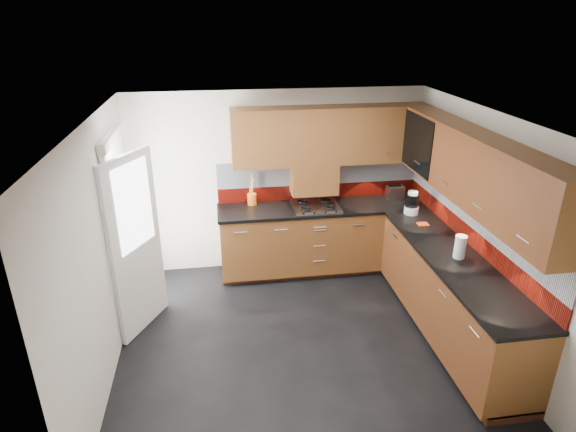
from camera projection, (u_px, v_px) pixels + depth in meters
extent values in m
cube|color=black|center=(301.00, 341.00, 5.20)|extent=(4.00, 3.80, 0.02)
cube|color=white|center=(304.00, 113.00, 4.23)|extent=(4.00, 3.80, 0.10)
cube|color=beige|center=(278.00, 181.00, 6.40)|extent=(4.00, 0.08, 2.64)
cube|color=beige|center=(354.00, 367.00, 3.05)|extent=(4.00, 0.08, 2.64)
cube|color=beige|center=(96.00, 255.00, 4.46)|extent=(0.08, 3.80, 2.64)
cube|color=beige|center=(486.00, 228.00, 4.99)|extent=(0.08, 3.80, 2.64)
cube|color=brown|center=(322.00, 238.00, 6.45)|extent=(2.70, 0.60, 0.95)
cube|color=#5A2C15|center=(450.00, 296.00, 5.14)|extent=(0.60, 2.60, 0.95)
cube|color=#401E11|center=(321.00, 265.00, 6.64)|extent=(2.70, 0.54, 0.10)
cube|color=#401E11|center=(448.00, 328.00, 5.31)|extent=(0.54, 2.60, 0.10)
cube|color=black|center=(322.00, 208.00, 6.26)|extent=(2.72, 0.62, 0.04)
cube|color=black|center=(456.00, 260.00, 4.95)|extent=(0.62, 2.60, 0.04)
cube|color=maroon|center=(319.00, 191.00, 6.49)|extent=(2.70, 0.02, 0.20)
cube|color=silver|center=(319.00, 172.00, 6.38)|extent=(2.70, 0.02, 0.34)
cube|color=maroon|center=(469.00, 234.00, 5.23)|extent=(0.02, 3.20, 0.20)
cube|color=silver|center=(473.00, 212.00, 5.13)|extent=(0.02, 3.20, 0.34)
cube|color=brown|center=(330.00, 135.00, 6.05)|extent=(2.50, 0.33, 0.72)
cube|color=#5A2C15|center=(475.00, 169.00, 4.75)|extent=(0.33, 2.87, 0.72)
cube|color=silver|center=(321.00, 156.00, 5.95)|extent=(1.80, 0.01, 0.16)
cube|color=silver|center=(457.00, 191.00, 4.77)|extent=(0.01, 2.00, 0.16)
cube|color=brown|center=(314.00, 178.00, 6.24)|extent=(0.60, 0.33, 0.40)
cube|color=black|center=(417.00, 144.00, 5.66)|extent=(0.01, 0.80, 0.66)
cube|color=#FFD18C|center=(442.00, 143.00, 5.71)|extent=(0.01, 0.76, 0.64)
cube|color=black|center=(431.00, 141.00, 5.68)|extent=(0.29, 0.76, 0.01)
cylinder|color=black|center=(441.00, 138.00, 5.41)|extent=(0.07, 0.07, 0.16)
cylinder|color=black|center=(436.00, 135.00, 5.55)|extent=(0.07, 0.07, 0.16)
cylinder|color=white|center=(430.00, 132.00, 5.68)|extent=(0.07, 0.07, 0.16)
cylinder|color=black|center=(425.00, 129.00, 5.82)|extent=(0.07, 0.07, 0.16)
cube|color=white|center=(123.00, 231.00, 5.36)|extent=(0.06, 0.95, 2.04)
cube|color=white|center=(136.00, 246.00, 5.07)|extent=(0.42, 0.73, 1.98)
cube|color=white|center=(134.00, 206.00, 4.90)|extent=(0.28, 0.50, 0.90)
cube|color=silver|center=(316.00, 206.00, 6.23)|extent=(0.60, 0.52, 0.02)
torus|color=black|center=(306.00, 209.00, 6.09)|extent=(0.13, 0.13, 0.02)
torus|color=black|center=(330.00, 207.00, 6.13)|extent=(0.13, 0.13, 0.02)
torus|color=black|center=(302.00, 202.00, 6.31)|extent=(0.13, 0.13, 0.02)
torus|color=black|center=(325.00, 200.00, 6.36)|extent=(0.13, 0.13, 0.02)
cube|color=black|center=(320.00, 213.00, 6.00)|extent=(0.46, 0.04, 0.02)
cylinder|color=#D56214|center=(252.00, 199.00, 6.29)|extent=(0.12, 0.12, 0.15)
cylinder|color=#94573B|center=(251.00, 185.00, 6.23)|extent=(0.06, 0.02, 0.29)
cylinder|color=#94573B|center=(252.00, 186.00, 6.24)|extent=(0.05, 0.03, 0.28)
cylinder|color=#94573B|center=(251.00, 185.00, 6.23)|extent=(0.06, 0.03, 0.31)
cylinder|color=#94573B|center=(253.00, 187.00, 6.24)|extent=(0.04, 0.04, 0.26)
cylinder|color=#94573B|center=(250.00, 186.00, 6.23)|extent=(0.04, 0.05, 0.29)
cube|color=silver|center=(395.00, 192.00, 6.51)|extent=(0.24, 0.15, 0.16)
cube|color=black|center=(395.00, 186.00, 6.48)|extent=(0.18, 0.03, 0.01)
cube|color=black|center=(395.00, 185.00, 6.51)|extent=(0.18, 0.03, 0.01)
cylinder|color=white|center=(411.00, 210.00, 6.01)|extent=(0.18, 0.18, 0.10)
cylinder|color=black|center=(412.00, 200.00, 5.96)|extent=(0.17, 0.17, 0.16)
cylinder|color=white|center=(413.00, 193.00, 5.92)|extent=(0.12, 0.12, 0.04)
cylinder|color=white|center=(460.00, 247.00, 4.91)|extent=(0.12, 0.12, 0.24)
cube|color=#D14317|center=(423.00, 224.00, 5.71)|extent=(0.13, 0.12, 0.01)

